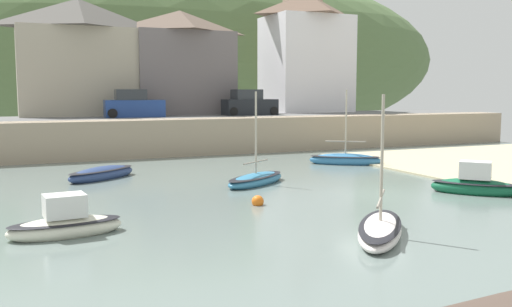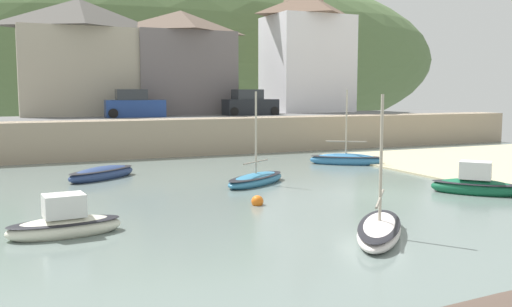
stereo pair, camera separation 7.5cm
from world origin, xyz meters
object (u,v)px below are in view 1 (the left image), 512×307
(church_with_spire, at_px, (302,25))
(dinghy_open_wooden, at_px, (102,174))
(sailboat_nearest_shore, at_px, (380,229))
(parked_car_near_slipway, at_px, (134,106))
(waterfront_building_centre, at_px, (181,62))
(sailboat_tall_mast, at_px, (65,224))
(mooring_buoy, at_px, (258,201))
(fishing_boat_green, at_px, (345,160))
(waterfront_building_right, at_px, (306,52))
(parked_car_by_wall, at_px, (249,104))
(sailboat_white_hull, at_px, (256,179))
(rowboat_small_beached, at_px, (475,185))
(waterfront_building_left, at_px, (80,56))

(church_with_spire, distance_m, dinghy_open_wooden, 31.78)
(church_with_spire, distance_m, sailboat_nearest_shore, 39.79)
(sailboat_nearest_shore, relative_size, parked_car_near_slipway, 1.02)
(waterfront_building_centre, xyz_separation_m, church_with_spire, (13.17, 4.00, 3.94))
(dinghy_open_wooden, bearing_deg, sailboat_tall_mast, -140.66)
(mooring_buoy, bearing_deg, fishing_boat_green, 42.79)
(waterfront_building_right, relative_size, fishing_boat_green, 2.30)
(waterfront_building_centre, bearing_deg, parked_car_by_wall, -47.85)
(waterfront_building_centre, distance_m, parked_car_by_wall, 6.94)
(waterfront_building_centre, xyz_separation_m, mooring_buoy, (-4.38, -25.35, -6.43))
(sailboat_nearest_shore, bearing_deg, parked_car_near_slipway, 43.73)
(waterfront_building_centre, xyz_separation_m, dinghy_open_wooden, (-8.77, -16.58, -6.32))
(waterfront_building_right, relative_size, dinghy_open_wooden, 2.58)
(sailboat_white_hull, xyz_separation_m, dinghy_open_wooden, (-6.21, 4.42, 0.02))
(dinghy_open_wooden, xyz_separation_m, parked_car_by_wall, (12.84, 12.08, 2.96))
(dinghy_open_wooden, relative_size, sailboat_nearest_shore, 0.94)
(waterfront_building_right, bearing_deg, sailboat_tall_mast, -130.03)
(rowboat_small_beached, height_order, mooring_buoy, rowboat_small_beached)
(waterfront_building_right, relative_size, parked_car_by_wall, 2.52)
(waterfront_building_centre, relative_size, parked_car_near_slipway, 1.95)
(sailboat_tall_mast, bearing_deg, waterfront_building_left, 77.19)
(fishing_boat_green, distance_m, parked_car_by_wall, 12.55)
(fishing_boat_green, bearing_deg, parked_car_near_slipway, 163.08)
(waterfront_building_right, height_order, sailboat_nearest_shore, waterfront_building_right)
(waterfront_building_centre, relative_size, sailboat_nearest_shore, 1.92)
(sailboat_tall_mast, xyz_separation_m, fishing_boat_green, (16.34, 10.45, -0.07))
(sailboat_white_hull, relative_size, sailboat_nearest_shore, 1.02)
(waterfront_building_centre, bearing_deg, church_with_spire, 16.90)
(waterfront_building_centre, xyz_separation_m, parked_car_near_slipway, (-4.75, -4.50, -3.36))
(parked_car_near_slipway, bearing_deg, dinghy_open_wooden, -104.84)
(waterfront_building_left, bearing_deg, fishing_boat_green, -52.51)
(sailboat_white_hull, distance_m, sailboat_nearest_shore, 9.92)
(church_with_spire, relative_size, parked_car_by_wall, 3.83)
(fishing_boat_green, height_order, sailboat_white_hull, fishing_boat_green)
(sailboat_tall_mast, height_order, parked_car_near_slipway, parked_car_near_slipway)
(waterfront_building_left, relative_size, fishing_boat_green, 2.03)
(dinghy_open_wooden, bearing_deg, rowboat_small_beached, -73.92)
(sailboat_white_hull, xyz_separation_m, mooring_buoy, (-1.82, -4.34, -0.09))
(waterfront_building_right, xyz_separation_m, sailboat_tall_mast, (-22.77, -27.11, -7.31))
(waterfront_building_left, distance_m, sailboat_tall_mast, 28.10)
(fishing_boat_green, xyz_separation_m, dinghy_open_wooden, (-13.77, 0.08, -0.03))
(waterfront_building_centre, distance_m, mooring_buoy, 26.51)
(waterfront_building_centre, height_order, parked_car_near_slipway, waterfront_building_centre)
(sailboat_nearest_shore, bearing_deg, waterfront_building_left, 48.71)
(waterfront_building_centre, distance_m, waterfront_building_right, 11.48)
(church_with_spire, height_order, sailboat_tall_mast, church_with_spire)
(sailboat_white_hull, relative_size, parked_car_by_wall, 1.06)
(sailboat_nearest_shore, bearing_deg, waterfront_building_right, 14.87)
(church_with_spire, xyz_separation_m, parked_car_near_slipway, (-17.91, -8.50, -7.30))
(rowboat_small_beached, bearing_deg, waterfront_building_right, 124.75)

